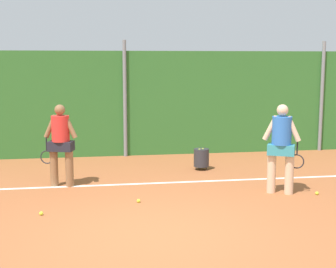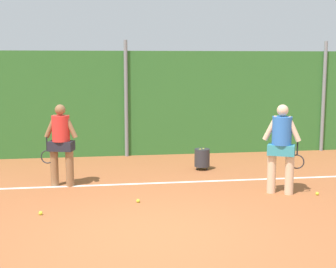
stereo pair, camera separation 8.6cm
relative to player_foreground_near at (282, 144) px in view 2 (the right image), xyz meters
The scene contains 12 objects.
ground_plane 2.89m from the player_foreground_near, behind, with size 29.78×29.78×0.00m, color #A85B33.
hedge_fence_backdrop 5.16m from the player_foreground_near, 121.95° to the left, with size 19.36×0.25×2.82m, color #33702D.
fence_post_center 5.02m from the player_foreground_near, 123.02° to the left, with size 0.10×0.10×3.10m, color gray.
fence_post_right 5.10m from the player_foreground_near, 55.60° to the left, with size 0.10×0.10×3.10m, color gray.
court_baseline_paint 3.10m from the player_foreground_near, 157.25° to the left, with size 14.15×0.10×0.01m, color white.
player_foreground_near is the anchor object (origin of this frame).
player_midcourt 4.41m from the player_foreground_near, 163.99° to the left, with size 0.78×0.42×1.69m.
ball_hopper 2.59m from the player_foreground_near, 115.14° to the left, with size 0.36×0.36×0.51m.
tennis_ball_1 2.96m from the player_foreground_near, behind, with size 0.07×0.07×0.07m, color #CCDB33.
tennis_ball_2 1.17m from the player_foreground_near, 19.43° to the right, with size 0.07×0.07×0.07m, color #CCDB33.
tennis_ball_3 4.63m from the player_foreground_near, behind, with size 0.07×0.07×0.07m, color #CCDB33.
tennis_ball_7 5.22m from the player_foreground_near, 144.84° to the left, with size 0.07×0.07×0.07m, color #CCDB33.
Camera 2 is at (-0.80, -6.98, 2.58)m, focal length 52.19 mm.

